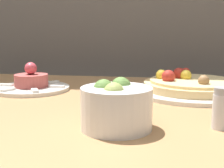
# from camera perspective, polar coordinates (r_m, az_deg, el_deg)

# --- Properties ---
(dining_table) EXTENTS (1.38, 0.80, 0.79)m
(dining_table) POSITION_cam_1_polar(r_m,az_deg,el_deg) (0.76, 6.70, -11.32)
(dining_table) COLOR #AD7F51
(dining_table) RESTS_ON ground_plane
(pizza_plate) EXTENTS (0.33, 0.33, 0.06)m
(pizza_plate) POSITION_cam_1_polar(r_m,az_deg,el_deg) (0.86, 14.50, -0.44)
(pizza_plate) COLOR silver
(pizza_plate) RESTS_ON dining_table
(tartare_plate) EXTENTS (0.21, 0.21, 0.08)m
(tartare_plate) POSITION_cam_1_polar(r_m,az_deg,el_deg) (0.90, -14.51, -0.08)
(tartare_plate) COLOR silver
(tartare_plate) RESTS_ON dining_table
(small_bowl) EXTENTS (0.12, 0.12, 0.09)m
(small_bowl) POSITION_cam_1_polar(r_m,az_deg,el_deg) (0.53, 0.72, -3.98)
(small_bowl) COLOR white
(small_bowl) RESTS_ON dining_table
(salt_shaker) EXTENTS (0.03, 0.03, 0.07)m
(salt_shaker) POSITION_cam_1_polar(r_m,az_deg,el_deg) (0.56, 19.36, -4.26)
(salt_shaker) COLOR silver
(salt_shaker) RESTS_ON dining_table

